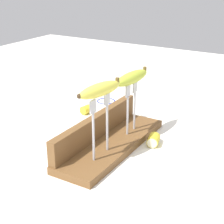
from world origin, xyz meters
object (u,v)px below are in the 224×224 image
(fork_stand_left, at_px, (100,121))
(wire_coil, at_px, (106,101))
(banana_raised_right, at_px, (132,78))
(banana_chunk_far, at_px, (86,110))
(fork_stand_right, at_px, (131,103))
(banana_chunk_near, at_px, (153,140))
(banana_raised_left, at_px, (100,90))

(fork_stand_left, height_order, wire_coil, fork_stand_left)
(banana_raised_right, height_order, banana_chunk_far, banana_raised_right)
(banana_raised_right, relative_size, banana_chunk_far, 4.17)
(fork_stand_right, height_order, banana_chunk_near, fork_stand_right)
(fork_stand_left, xyz_separation_m, banana_chunk_near, (0.18, -0.09, -0.12))
(fork_stand_right, relative_size, banana_chunk_far, 3.98)
(banana_chunk_far, height_order, wire_coil, banana_chunk_far)
(banana_raised_right, distance_m, wire_coil, 0.42)
(fork_stand_left, distance_m, fork_stand_right, 0.19)
(fork_stand_left, xyz_separation_m, banana_raised_left, (-0.00, 0.00, 0.09))
(banana_raised_left, relative_size, banana_chunk_far, 3.81)
(banana_raised_right, distance_m, banana_chunk_near, 0.21)
(banana_raised_left, relative_size, banana_raised_right, 0.91)
(banana_chunk_near, bearing_deg, banana_raised_left, 153.27)
(fork_stand_right, distance_m, banana_raised_left, 0.21)
(fork_stand_left, bearing_deg, banana_chunk_far, 41.05)
(fork_stand_left, distance_m, banana_chunk_near, 0.23)
(fork_stand_left, bearing_deg, banana_raised_right, 0.00)
(fork_stand_left, relative_size, banana_raised_right, 1.04)
(fork_stand_right, bearing_deg, banana_raised_right, 175.54)
(fork_stand_left, relative_size, fork_stand_right, 1.09)
(fork_stand_right, distance_m, banana_raised_right, 0.09)
(banana_raised_right, xyz_separation_m, banana_chunk_near, (-0.01, -0.09, -0.19))
(wire_coil, bearing_deg, fork_stand_right, -135.31)
(banana_chunk_near, bearing_deg, fork_stand_left, 153.27)
(wire_coil, bearing_deg, banana_chunk_far, -177.75)
(fork_stand_left, distance_m, banana_chunk_far, 0.40)
(fork_stand_right, bearing_deg, banana_raised_left, 180.00)
(banana_raised_right, bearing_deg, banana_chunk_near, -96.84)
(banana_raised_left, distance_m, banana_chunk_far, 0.44)
(fork_stand_left, height_order, banana_raised_left, banana_raised_left)
(fork_stand_right, xyz_separation_m, banana_raised_right, (-0.00, 0.00, 0.09))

